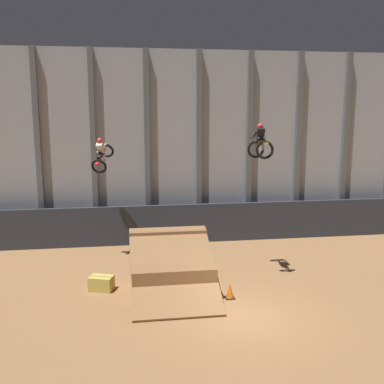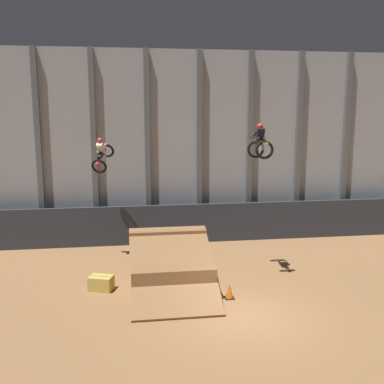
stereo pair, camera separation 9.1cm
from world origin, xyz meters
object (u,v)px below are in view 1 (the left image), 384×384
(dirt_ramp, at_px, (171,269))
(hay_bale_trackside, at_px, (101,283))
(traffic_cone_near_ramp, at_px, (230,291))
(rider_bike_right_air, at_px, (260,144))
(rider_bike_left_air, at_px, (102,154))

(dirt_ramp, height_order, hay_bale_trackside, dirt_ramp)
(dirt_ramp, xyz_separation_m, traffic_cone_near_ramp, (2.07, -1.39, -0.48))
(hay_bale_trackside, bearing_deg, rider_bike_right_air, 6.88)
(dirt_ramp, relative_size, hay_bale_trackside, 4.10)
(dirt_ramp, height_order, traffic_cone_near_ramp, dirt_ramp)
(dirt_ramp, bearing_deg, traffic_cone_near_ramp, -33.94)
(rider_bike_left_air, distance_m, hay_bale_trackside, 6.39)
(dirt_ramp, bearing_deg, rider_bike_right_air, 13.17)
(rider_bike_left_air, relative_size, hay_bale_trackside, 1.81)
(traffic_cone_near_ramp, relative_size, hay_bale_trackside, 0.55)
(rider_bike_left_air, height_order, hay_bale_trackside, rider_bike_left_air)
(traffic_cone_near_ramp, xyz_separation_m, hay_bale_trackside, (-4.79, 1.49, -0.00))
(hay_bale_trackside, bearing_deg, rider_bike_left_air, 90.32)
(dirt_ramp, distance_m, hay_bale_trackside, 2.77)
(rider_bike_left_air, relative_size, rider_bike_right_air, 1.08)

